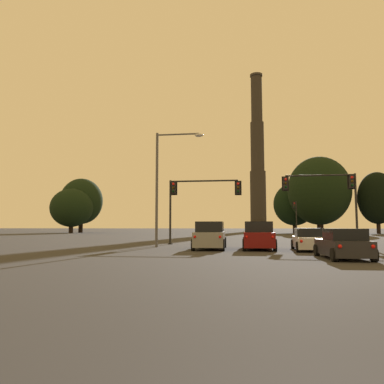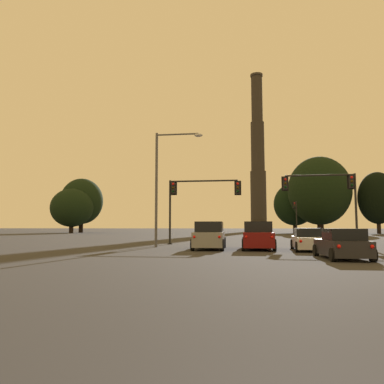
% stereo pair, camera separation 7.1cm
% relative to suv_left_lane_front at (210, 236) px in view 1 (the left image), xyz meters
% --- Properties ---
extents(suv_left_lane_front, '(2.22, 4.95, 1.86)m').
position_rel_suv_left_lane_front_xyz_m(suv_left_lane_front, '(0.00, 0.00, 0.00)').
color(suv_left_lane_front, gray).
rests_on(suv_left_lane_front, ground_plane).
extents(sedan_right_lane_front, '(2.16, 4.77, 1.43)m').
position_rel_suv_left_lane_front_xyz_m(sedan_right_lane_front, '(6.44, -0.64, -0.23)').
color(sedan_right_lane_front, silver).
rests_on(sedan_right_lane_front, ground_plane).
extents(hatchback_right_lane_second, '(2.07, 4.17, 1.44)m').
position_rel_suv_left_lane_front_xyz_m(hatchback_right_lane_second, '(7.00, -6.79, -0.23)').
color(hatchback_right_lane_second, '#232328').
rests_on(hatchback_right_lane_second, ground_plane).
extents(suv_center_lane_front, '(2.10, 4.91, 1.86)m').
position_rel_suv_left_lane_front_xyz_m(suv_center_lane_front, '(3.25, 0.13, 0.00)').
color(suv_center_lane_front, maroon).
rests_on(suv_center_lane_front, ground_plane).
extents(traffic_light_far_right, '(0.78, 0.50, 5.94)m').
position_rel_suv_left_lane_front_xyz_m(traffic_light_far_right, '(11.05, 41.71, 3.00)').
color(traffic_light_far_right, black).
rests_on(traffic_light_far_right, ground_plane).
extents(traffic_light_overhead_right, '(6.09, 0.50, 5.89)m').
position_rel_suv_left_lane_front_xyz_m(traffic_light_overhead_right, '(9.40, 6.56, 3.64)').
color(traffic_light_overhead_right, black).
rests_on(traffic_light_overhead_right, ground_plane).
extents(traffic_light_overhead_left, '(6.38, 0.50, 5.57)m').
position_rel_suv_left_lane_front_xyz_m(traffic_light_overhead_left, '(-1.95, 6.42, 3.40)').
color(traffic_light_overhead_left, black).
rests_on(traffic_light_overhead_left, ground_plane).
extents(street_lamp, '(3.63, 0.36, 8.65)m').
position_rel_suv_left_lane_front_xyz_m(street_lamp, '(-3.61, 1.80, 4.45)').
color(street_lamp, '#56565B').
rests_on(street_lamp, ground_plane).
extents(smokestack, '(8.07, 8.07, 51.93)m').
position_rel_suv_left_lane_front_xyz_m(smokestack, '(6.49, 96.47, 19.46)').
color(smokestack, '#2B2722').
rests_on(smokestack, ground_plane).
extents(treeline_center_left, '(9.53, 8.57, 11.64)m').
position_rel_suv_left_lane_front_xyz_m(treeline_center_left, '(13.64, 63.58, 5.79)').
color(treeline_center_left, black).
rests_on(treeline_center_left, ground_plane).
extents(treeline_far_left, '(7.99, 7.19, 13.12)m').
position_rel_suv_left_lane_front_xyz_m(treeline_far_left, '(30.14, 58.31, 6.67)').
color(treeline_far_left, black).
rests_on(treeline_far_left, ground_plane).
extents(treeline_left_mid, '(10.66, 9.59, 13.56)m').
position_rel_suv_left_lane_front_xyz_m(treeline_left_mid, '(-38.33, 62.99, 6.93)').
color(treeline_left_mid, black).
rests_on(treeline_left_mid, ground_plane).
extents(treeline_center_right, '(10.23, 9.21, 10.62)m').
position_rel_suv_left_lane_front_xyz_m(treeline_center_right, '(-38.92, 58.96, 5.12)').
color(treeline_center_right, black).
rests_on(treeline_center_right, ground_plane).
extents(treeline_far_right, '(13.51, 12.16, 16.85)m').
position_rel_suv_left_lane_front_xyz_m(treeline_far_right, '(18.41, 58.86, 8.45)').
color(treeline_far_right, black).
rests_on(treeline_far_right, ground_plane).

